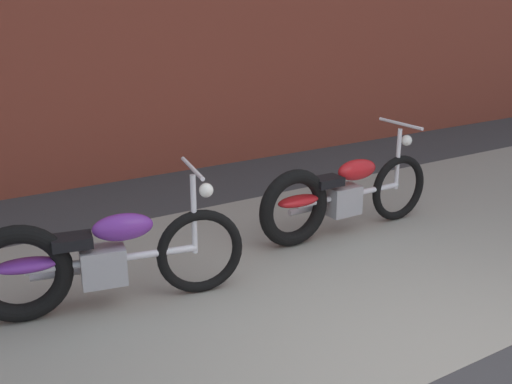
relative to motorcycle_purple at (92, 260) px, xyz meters
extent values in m
plane|color=#38383A|center=(1.53, -1.95, -0.40)|extent=(80.00, 80.00, 0.00)
cube|color=gray|center=(1.53, -0.20, -0.40)|extent=(36.00, 3.50, 0.01)
torus|color=black|center=(0.79, -0.17, -0.06)|extent=(0.68, 0.22, 0.68)
torus|color=black|center=(-0.48, 0.10, -0.03)|extent=(0.74, 0.28, 0.73)
cylinder|color=silver|center=(0.15, -0.03, -0.02)|extent=(1.22, 0.31, 0.06)
cube|color=#99999E|center=(0.08, -0.02, -0.06)|extent=(0.36, 0.28, 0.28)
ellipsoid|color=#6B2D93|center=(0.23, -0.05, 0.22)|extent=(0.47, 0.28, 0.20)
ellipsoid|color=#6B2D93|center=(-0.43, 0.09, 0.03)|extent=(0.47, 0.27, 0.10)
cube|color=black|center=(-0.12, 0.02, 0.16)|extent=(0.32, 0.25, 0.08)
cylinder|color=silver|center=(0.75, -0.16, 0.25)|extent=(0.05, 0.05, 0.62)
cylinder|color=silver|center=(0.75, -0.16, 0.61)|extent=(0.15, 0.57, 0.03)
sphere|color=white|center=(0.85, -0.18, 0.43)|extent=(0.11, 0.11, 0.11)
cylinder|color=silver|center=(-0.13, 0.18, -0.14)|extent=(0.55, 0.17, 0.06)
torus|color=black|center=(3.23, 0.19, -0.06)|extent=(0.68, 0.09, 0.68)
torus|color=black|center=(1.93, 0.20, -0.03)|extent=(0.73, 0.14, 0.73)
cylinder|color=silver|center=(2.58, 0.20, -0.02)|extent=(1.24, 0.07, 0.06)
cube|color=#99999E|center=(2.50, 0.20, -0.06)|extent=(0.32, 0.22, 0.28)
ellipsoid|color=red|center=(2.66, 0.20, 0.22)|extent=(0.44, 0.19, 0.20)
ellipsoid|color=red|center=(1.98, 0.20, 0.03)|extent=(0.44, 0.18, 0.10)
cube|color=black|center=(2.30, 0.20, 0.16)|extent=(0.28, 0.20, 0.08)
cylinder|color=silver|center=(3.19, 0.19, 0.25)|extent=(0.04, 0.04, 0.62)
cylinder|color=silver|center=(3.19, 0.19, 0.61)|extent=(0.04, 0.58, 0.03)
sphere|color=white|center=(3.29, 0.19, 0.43)|extent=(0.11, 0.11, 0.11)
cylinder|color=silver|center=(2.27, 0.35, -0.14)|extent=(0.55, 0.06, 0.06)
camera|label=1|loc=(-1.11, -4.02, 1.83)|focal=42.44mm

